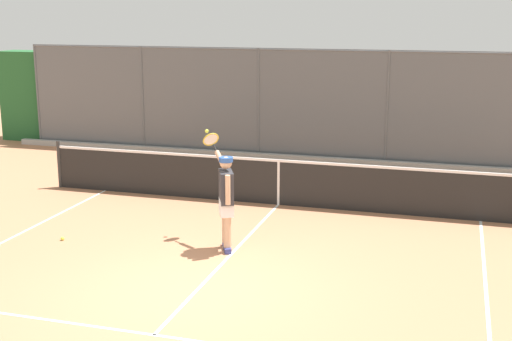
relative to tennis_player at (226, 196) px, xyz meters
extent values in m
plane|color=#B27551|center=(-0.16, 1.79, -0.93)|extent=(60.00, 60.00, 0.00)
cube|color=white|center=(-0.16, 3.24, -0.93)|extent=(6.24, 0.05, 0.01)
cube|color=white|center=(-0.16, 0.18, -0.93)|extent=(0.05, 6.11, 0.01)
cylinder|color=#565B60|center=(-1.87, -7.26, 0.55)|extent=(0.07, 0.07, 2.96)
cylinder|color=#565B60|center=(1.55, -7.26, 0.55)|extent=(0.07, 0.07, 2.96)
cylinder|color=#565B60|center=(4.97, -7.26, 0.55)|extent=(0.07, 0.07, 2.96)
cylinder|color=#565B60|center=(8.40, -7.26, 0.55)|extent=(0.07, 0.07, 2.96)
cylinder|color=#565B60|center=(-0.16, -7.26, 1.99)|extent=(17.11, 0.05, 0.05)
cube|color=#565B60|center=(-0.16, -7.26, 0.55)|extent=(17.11, 0.02, 2.96)
cube|color=#235B2D|center=(-0.16, -7.91, 0.43)|extent=(20.11, 0.90, 2.72)
cube|color=#ADADA8|center=(-0.16, -7.08, -0.85)|extent=(18.11, 0.18, 0.15)
cylinder|color=#2D2D2D|center=(4.97, -2.87, -0.39)|extent=(0.09, 0.09, 1.07)
cube|color=black|center=(-0.16, -2.87, -0.47)|extent=(10.18, 0.02, 0.91)
cube|color=white|center=(-0.16, -2.87, 0.01)|extent=(10.18, 0.04, 0.05)
cube|color=white|center=(-0.16, -2.87, -0.47)|extent=(0.05, 0.04, 0.91)
cube|color=navy|center=(-0.06, 0.13, -0.88)|extent=(0.21, 0.28, 0.09)
cylinder|color=tan|center=(-0.06, 0.13, -0.47)|extent=(0.13, 0.13, 0.74)
cube|color=navy|center=(0.04, -0.10, -0.88)|extent=(0.21, 0.28, 0.09)
cylinder|color=tan|center=(0.04, -0.10, -0.47)|extent=(0.13, 0.13, 0.74)
cube|color=white|center=(-0.01, 0.02, -0.18)|extent=(0.36, 0.44, 0.26)
cube|color=#2D2D33|center=(-0.01, 0.02, 0.16)|extent=(0.38, 0.50, 0.53)
cylinder|color=tan|center=(-0.13, 0.27, 0.18)|extent=(0.08, 0.08, 0.49)
cylinder|color=tan|center=(0.21, -0.35, 0.53)|extent=(0.31, 0.32, 0.28)
sphere|color=tan|center=(-0.01, 0.02, 0.57)|extent=(0.20, 0.20, 0.20)
cylinder|color=#284C93|center=(-0.01, 0.02, 0.63)|extent=(0.31, 0.31, 0.08)
cube|color=#284C93|center=(0.03, -0.09, 0.60)|extent=(0.23, 0.24, 0.02)
cylinder|color=black|center=(0.37, -0.52, 0.69)|extent=(0.14, 0.15, 0.13)
torus|color=gold|center=(0.50, -0.66, 0.81)|extent=(0.34, 0.33, 0.26)
cylinder|color=silver|center=(0.50, -0.66, 0.81)|extent=(0.28, 0.27, 0.21)
sphere|color=#D6E042|center=(0.62, -0.79, 0.93)|extent=(0.07, 0.07, 0.07)
sphere|color=#D6E042|center=(2.90, 0.39, -0.90)|extent=(0.07, 0.07, 0.07)
camera|label=1|loc=(-3.60, 10.38, 3.02)|focal=48.16mm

